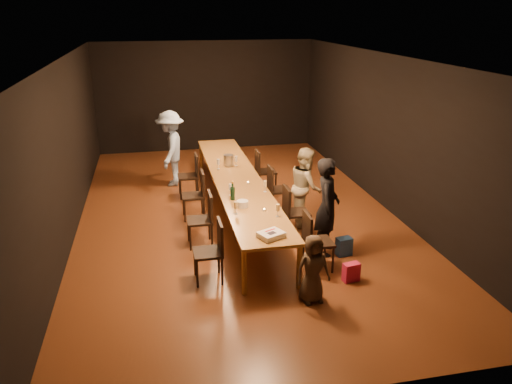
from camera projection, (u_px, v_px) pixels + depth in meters
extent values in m
plane|color=#442111|center=(237.00, 214.00, 9.82)|extent=(10.00, 10.00, 0.00)
cube|color=black|center=(206.00, 96.00, 13.89)|extent=(6.00, 0.04, 3.00)
cube|color=black|center=(326.00, 269.00, 4.71)|extent=(6.00, 0.04, 3.00)
cube|color=black|center=(67.00, 149.00, 8.72)|extent=(0.04, 10.00, 3.00)
cube|color=black|center=(385.00, 132.00, 9.87)|extent=(0.04, 10.00, 3.00)
cube|color=silver|center=(235.00, 57.00, 8.78)|extent=(6.00, 10.00, 0.04)
cube|color=olive|center=(237.00, 179.00, 9.56)|extent=(0.90, 6.00, 0.05)
cylinder|color=olive|center=(244.00, 272.00, 6.96)|extent=(0.08, 0.08, 0.70)
cylinder|color=olive|center=(299.00, 266.00, 7.11)|extent=(0.08, 0.08, 0.70)
cylinder|color=olive|center=(201.00, 158.00, 12.28)|extent=(0.08, 0.08, 0.70)
cylinder|color=olive|center=(233.00, 156.00, 12.43)|extent=(0.08, 0.08, 0.70)
imported|color=black|center=(327.00, 207.00, 8.02)|extent=(0.58, 0.69, 1.62)
imported|color=#C1B691|center=(306.00, 186.00, 9.18)|extent=(0.66, 0.79, 1.46)
imported|color=#8CABD9|center=(171.00, 149.00, 11.19)|extent=(0.85, 1.21, 1.70)
imported|color=#433425|center=(313.00, 269.00, 6.76)|extent=(0.51, 0.36, 0.98)
cube|color=#D11F4F|center=(351.00, 272.00, 7.37)|extent=(0.26, 0.17, 0.29)
cube|color=#2553A1|center=(344.00, 246.00, 8.15)|extent=(0.27, 0.20, 0.31)
cube|color=white|center=(271.00, 235.00, 7.08)|extent=(0.42, 0.39, 0.08)
cube|color=black|center=(272.00, 233.00, 7.04)|extent=(0.14, 0.13, 0.00)
cube|color=red|center=(270.00, 230.00, 7.13)|extent=(0.17, 0.10, 0.00)
cylinder|color=white|center=(242.00, 204.00, 8.16)|extent=(0.23, 0.23, 0.11)
cylinder|color=#B6B7BB|center=(229.00, 160.00, 10.30)|extent=(0.26, 0.26, 0.22)
cylinder|color=#B2B7B2|center=(264.00, 210.00, 8.01)|extent=(0.05, 0.05, 0.03)
cylinder|color=#B2B7B2|center=(248.00, 183.00, 9.26)|extent=(0.05, 0.05, 0.03)
cylinder|color=#B2B7B2|center=(232.00, 156.00, 10.96)|extent=(0.05, 0.05, 0.03)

